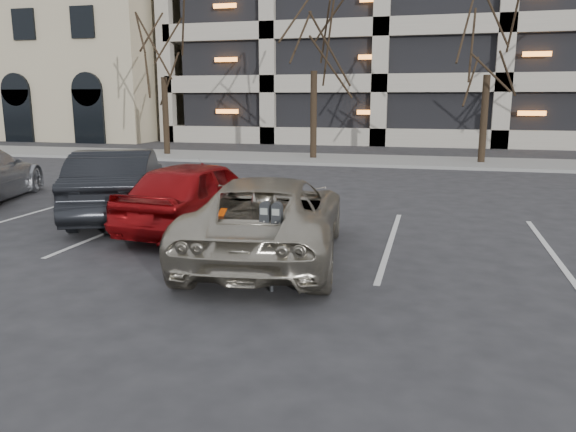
# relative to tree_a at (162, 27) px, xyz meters

# --- Properties ---
(ground) EXTENTS (140.00, 140.00, 0.00)m
(ground) POSITION_rel_tree_a_xyz_m (10.00, -16.00, -5.80)
(ground) COLOR #28282B
(ground) RESTS_ON ground
(sidewalk) EXTENTS (80.00, 4.00, 0.12)m
(sidewalk) POSITION_rel_tree_a_xyz_m (10.00, 0.00, -5.74)
(sidewalk) COLOR gray
(sidewalk) RESTS_ON ground
(stall_lines) EXTENTS (16.90, 5.20, 0.00)m
(stall_lines) POSITION_rel_tree_a_xyz_m (8.60, -13.70, -5.79)
(stall_lines) COLOR silver
(stall_lines) RESTS_ON ground
(office_building) EXTENTS (26.00, 16.20, 15.00)m
(office_building) POSITION_rel_tree_a_xyz_m (-18.00, 13.92, 1.69)
(office_building) COLOR tan
(office_building) RESTS_ON ground
(tree_a) EXTENTS (3.53, 3.53, 8.03)m
(tree_a) POSITION_rel_tree_a_xyz_m (0.00, 0.00, 0.00)
(tree_a) COLOR black
(tree_a) RESTS_ON ground
(tree_b) EXTENTS (3.72, 3.72, 8.46)m
(tree_b) POSITION_rel_tree_a_xyz_m (7.00, 0.00, 0.32)
(tree_b) COLOR black
(tree_b) RESTS_ON ground
(tree_c) EXTENTS (3.50, 3.50, 7.95)m
(tree_c) POSITION_rel_tree_a_xyz_m (14.00, 0.00, -0.05)
(tree_c) COLOR black
(tree_c) RESTS_ON ground
(parking_meter) EXTENTS (0.33, 0.14, 1.25)m
(parking_meter) POSITION_rel_tree_a_xyz_m (9.99, -16.89, -4.84)
(parking_meter) COLOR black
(parking_meter) RESTS_ON ground
(suv_silver) EXTENTS (2.95, 5.26, 1.39)m
(suv_silver) POSITION_rel_tree_a_xyz_m (9.46, -15.22, -5.10)
(suv_silver) COLOR #ABA492
(suv_silver) RESTS_ON ground
(car_red) EXTENTS (2.13, 4.44, 1.46)m
(car_red) POSITION_rel_tree_a_xyz_m (7.47, -13.58, -5.07)
(car_red) COLOR maroon
(car_red) RESTS_ON ground
(car_dark) EXTENTS (3.32, 4.97, 1.55)m
(car_dark) POSITION_rel_tree_a_xyz_m (5.24, -12.91, -5.02)
(car_dark) COLOR black
(car_dark) RESTS_ON ground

